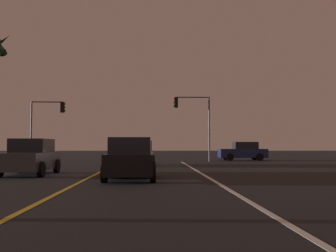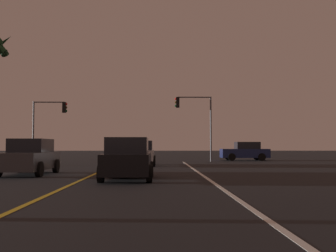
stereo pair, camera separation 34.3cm
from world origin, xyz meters
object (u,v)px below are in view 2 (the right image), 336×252
Objects in this scene: car_ahead_far at (141,154)px; car_crossing_side at (245,151)px; car_oncoming at (30,157)px; traffic_light_near_left at (50,117)px; car_lead_same_lane at (128,159)px; traffic_light_near_right at (194,113)px.

car_crossing_side is at bearing -46.80° from car_ahead_far.
car_oncoming and car_crossing_side have the same top height.
traffic_light_near_left is at bearing -167.54° from car_oncoming.
car_ahead_far is at bearing 0.00° from car_lead_same_lane.
car_ahead_far is 10.68m from traffic_light_near_left.
car_ahead_far is at bearing 43.20° from car_crossing_side.
traffic_light_near_right is at bearing -0.00° from traffic_light_near_left.
car_oncoming is 14.92m from traffic_light_near_left.
traffic_light_near_left reaches higher than car_ahead_far.
traffic_light_near_left is at bearing 25.32° from car_lead_same_lane.
car_lead_same_lane is 0.77× the size of traffic_light_near_right.
car_lead_same_lane is at bearing 61.05° from car_oncoming.
car_ahead_far is 1.00× the size of car_oncoming.
car_crossing_side is at bearing 7.39° from traffic_light_near_left.
traffic_light_near_left is (-8.03, 6.38, 2.99)m from car_ahead_far.
car_oncoming is 17.26m from traffic_light_near_right.
car_crossing_side is (14.04, 16.50, 0.00)m from car_oncoming.
car_lead_same_lane is 1.00× the size of car_ahead_far.
traffic_light_near_right is (-4.92, -2.23, 3.32)m from car_crossing_side.
traffic_light_near_left is (-12.27, 0.00, -0.33)m from traffic_light_near_right.
car_oncoming is 0.84× the size of traffic_light_near_left.
car_ahead_far is at bearing 148.30° from car_oncoming.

